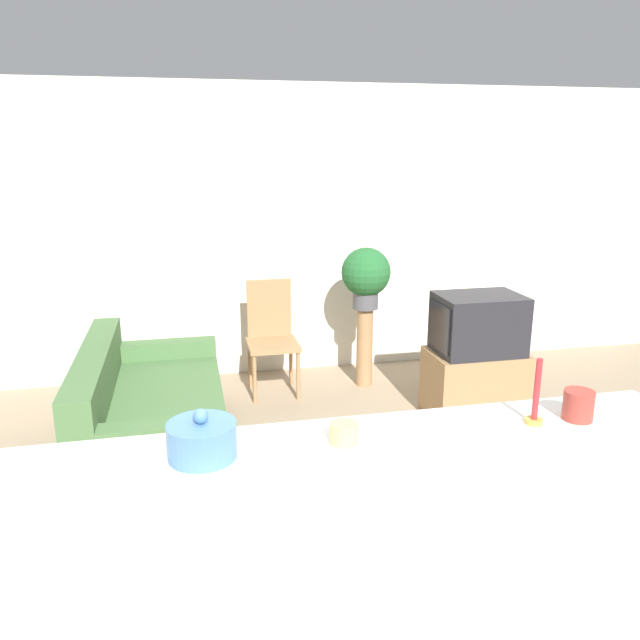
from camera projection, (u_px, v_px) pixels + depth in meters
name	position (u px, v px, depth m)	size (l,w,h in m)	color
ground_plane	(311.00, 620.00, 2.92)	(14.00, 14.00, 0.00)	gray
wall_back	(237.00, 235.00, 5.78)	(9.00, 0.06, 2.70)	silver
couch	(149.00, 417.00, 4.44)	(0.96, 1.78, 0.79)	#476B3D
tv_stand	(474.00, 384.00, 5.09)	(0.76, 0.50, 0.55)	#9E754C
television	(478.00, 324.00, 4.95)	(0.67, 0.48, 0.47)	#232328
wooden_chair	(271.00, 332.00, 5.54)	(0.44, 0.44, 1.00)	#9E754C
plant_stand	(364.00, 347.00, 5.72)	(0.15, 0.15, 0.73)	#9E754C
potted_plant	(366.00, 275.00, 5.54)	(0.44, 0.44, 0.55)	#4C4C51
foreground_counter	(329.00, 572.00, 2.42)	(2.89, 0.44, 1.09)	white
decorative_bowl	(202.00, 440.00, 2.16)	(0.24, 0.24, 0.18)	#4C7AAD
candle_jar	(344.00, 433.00, 2.28)	(0.11, 0.11, 0.08)	tan
candlestick	(536.00, 402.00, 2.42)	(0.07, 0.07, 0.27)	#B7933D
coffee_tin	(578.00, 405.00, 2.47)	(0.12, 0.12, 0.12)	#99382D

